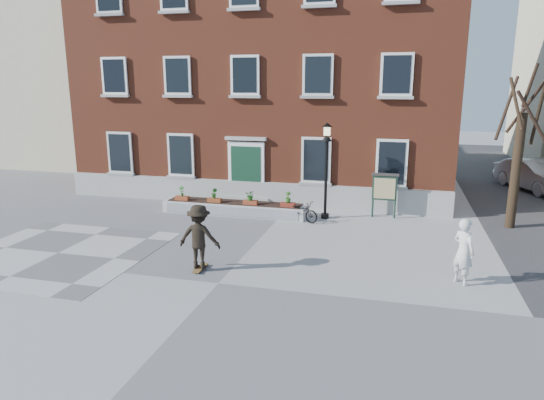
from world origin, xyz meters
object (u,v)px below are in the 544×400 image
(parked_car, at_px, (535,175))
(lamp_post, at_px, (326,157))
(bystander, at_px, (463,251))
(bicycle, at_px, (300,211))
(skateboarder, at_px, (199,237))
(notice_board, at_px, (385,188))

(parked_car, xyz_separation_m, lamp_post, (-9.75, -8.11, 1.73))
(parked_car, xyz_separation_m, bystander, (-5.07, -13.88, 0.13))
(bicycle, distance_m, skateboarder, 6.26)
(bicycle, relative_size, notice_board, 0.86)
(bystander, distance_m, skateboarder, 7.48)
(bystander, xyz_separation_m, notice_board, (-2.35, 6.47, 0.33))
(notice_board, bearing_deg, bystander, -70.04)
(bystander, bearing_deg, lamp_post, -2.09)
(bystander, distance_m, lamp_post, 7.61)
(skateboarder, bearing_deg, bicycle, 72.92)
(bicycle, height_order, parked_car, parked_car)
(notice_board, xyz_separation_m, skateboarder, (-5.08, -7.38, -0.23))
(bystander, distance_m, notice_board, 6.90)
(skateboarder, bearing_deg, bystander, 6.94)
(bystander, relative_size, notice_board, 1.00)
(parked_car, relative_size, lamp_post, 1.25)
(parked_car, distance_m, lamp_post, 12.80)
(parked_car, distance_m, bystander, 14.78)
(parked_car, bearing_deg, skateboarder, -152.95)
(notice_board, bearing_deg, skateboarder, -124.53)
(lamp_post, height_order, notice_board, lamp_post)
(parked_car, relative_size, notice_board, 2.63)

